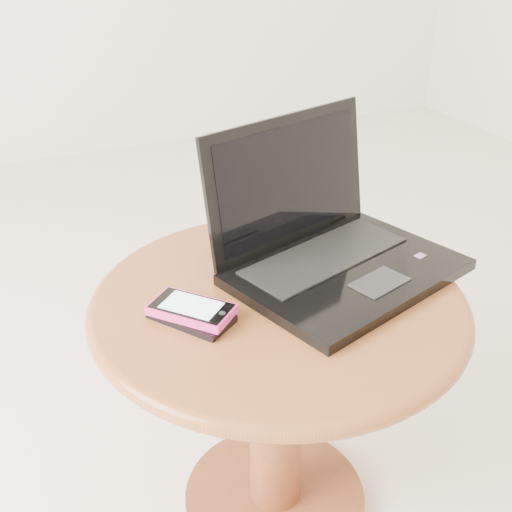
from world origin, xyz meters
name	(u,v)px	position (x,y,z in m)	size (l,w,h in m)	color
table	(278,347)	(0.07, -0.08, 0.35)	(0.57, 0.57, 0.45)	#582C15
laptop	(330,245)	(0.18, -0.03, 0.49)	(0.41, 0.36, 0.23)	black
phone_black	(191,316)	(-0.07, -0.08, 0.46)	(0.12, 0.13, 0.01)	black
phone_pink	(192,309)	(-0.07, -0.08, 0.47)	(0.12, 0.13, 0.01)	#D22B7C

